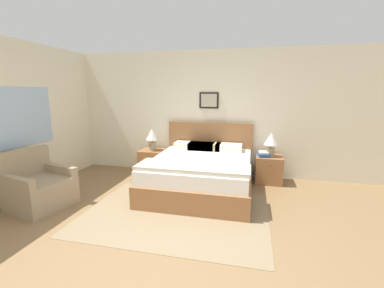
{
  "coord_description": "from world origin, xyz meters",
  "views": [
    {
      "loc": [
        0.98,
        -2.45,
        1.75
      ],
      "look_at": [
        0.03,
        1.61,
        0.91
      ],
      "focal_mm": 24.0,
      "sensor_mm": 36.0,
      "label": 1
    }
  ],
  "objects": [
    {
      "name": "book_novel_upper",
      "position": [
        1.24,
        2.58,
        0.61
      ],
      "size": [
        0.19,
        0.22,
        0.03
      ],
      "rotation": [
        0.0,
        0.0,
        0.1
      ],
      "color": "silver",
      "rests_on": "book_hardcover_middle"
    },
    {
      "name": "wall_back",
      "position": [
        0.0,
        2.96,
        1.3
      ],
      "size": [
        7.98,
        0.09,
        2.6
      ],
      "color": "beige",
      "rests_on": "ground_plane"
    },
    {
      "name": "nightstand_by_door",
      "position": [
        1.35,
        2.63,
        0.26
      ],
      "size": [
        0.5,
        0.53,
        0.53
      ],
      "color": "#936038",
      "rests_on": "ground_plane"
    },
    {
      "name": "book_thick_bottom",
      "position": [
        1.24,
        2.58,
        0.54
      ],
      "size": [
        0.25,
        0.25,
        0.03
      ],
      "rotation": [
        0.0,
        0.0,
        0.19
      ],
      "color": "#335693",
      "rests_on": "nightstand_by_door"
    },
    {
      "name": "book_hardcover_middle",
      "position": [
        1.24,
        2.58,
        0.58
      ],
      "size": [
        0.25,
        0.28,
        0.04
      ],
      "rotation": [
        0.0,
        0.0,
        0.18
      ],
      "color": "#335693",
      "rests_on": "book_thick_bottom"
    },
    {
      "name": "table_lamp_by_door",
      "position": [
        1.36,
        2.6,
        0.83
      ],
      "size": [
        0.27,
        0.27,
        0.47
      ],
      "color": "gray",
      "rests_on": "nightstand_by_door"
    },
    {
      "name": "table_lamp_near_window",
      "position": [
        -1.07,
        2.6,
        0.83
      ],
      "size": [
        0.27,
        0.27,
        0.47
      ],
      "color": "gray",
      "rests_on": "nightstand_near_window"
    },
    {
      "name": "area_rug_main",
      "position": [
        -0.05,
        0.92,
        0.0
      ],
      "size": [
        2.65,
        1.99,
        0.01
      ],
      "color": "#897556",
      "rests_on": "ground_plane"
    },
    {
      "name": "ground_plane",
      "position": [
        0.0,
        0.0,
        0.0
      ],
      "size": [
        16.0,
        16.0,
        0.0
      ],
      "primitive_type": "plane",
      "color": "olive"
    },
    {
      "name": "bed",
      "position": [
        0.13,
        1.9,
        0.33
      ],
      "size": [
        1.78,
        2.02,
        1.13
      ],
      "color": "#936038",
      "rests_on": "ground_plane"
    },
    {
      "name": "nightstand_near_window",
      "position": [
        -1.08,
        2.63,
        0.26
      ],
      "size": [
        0.5,
        0.53,
        0.53
      ],
      "color": "#936038",
      "rests_on": "ground_plane"
    },
    {
      "name": "armchair",
      "position": [
        -2.18,
        0.67,
        0.3
      ],
      "size": [
        0.95,
        0.94,
        0.88
      ],
      "rotation": [
        0.0,
        0.0,
        -1.81
      ],
      "color": "#998466",
      "rests_on": "ground_plane"
    },
    {
      "name": "wall_left",
      "position": [
        -2.82,
        1.45,
        1.3
      ],
      "size": [
        0.08,
        5.33,
        2.6
      ],
      "color": "beige",
      "rests_on": "ground_plane"
    }
  ]
}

